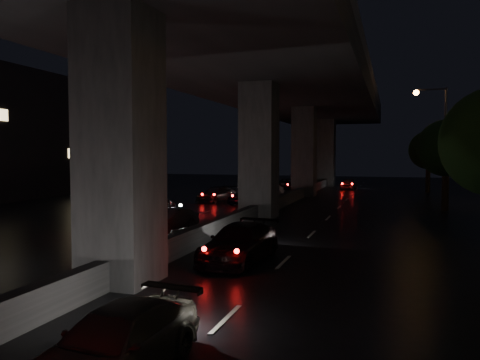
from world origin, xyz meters
The scene contains 18 objects.
ground centered at (0.00, 0.00, 0.00)m, with size 120.00×120.00×0.00m, color black.
viaduct centered at (0.00, 5.00, 8.34)m, with size 12.00×80.00×10.50m.
median_barrier centered at (0.00, 5.00, 0.42)m, with size 0.45×70.00×0.85m, color #2F2F31.
building_left centered at (-27.00, 15.00, 5.50)m, with size 12.00×24.00×11.00m, color black.
tree_c centered at (11.00, 12.00, 4.20)m, with size 3.80×3.80×6.12m.
tree_d centered at (11.00, 28.00, 4.20)m, with size 3.80×3.80×6.12m.
streetlight_far centered at (10.97, 18.00, 5.66)m, with size 2.52×0.44×9.00m.
car_2 centered at (3.13, -15.16, 0.57)m, with size 1.60×3.93×1.14m, color #403D37.
car_3 centered at (2.48, -6.34, 0.66)m, with size 1.84×4.52×1.31m, color black.
car_4 centered at (-5.68, -1.72, 0.62)m, with size 1.32×3.78×1.25m, color #27262A.
car_5 centered at (-2.84, -1.05, 0.53)m, with size 1.13×3.24×1.07m, color black.
car_6 centered at (-5.73, 3.46, 0.54)m, with size 1.29×3.20×1.09m, color black.
car_7 centered at (-5.83, 13.07, 0.60)m, with size 1.67×4.11×1.19m, color black.
car_8 centered at (-2.80, 11.88, 0.67)m, with size 1.59×3.94×1.34m, color black.
car_9 centered at (-2.69, 17.34, 0.61)m, with size 1.28×3.68×1.21m, color #5D5451.
car_10 centered at (-3.02, 26.62, 0.60)m, with size 1.98×4.28×1.19m, color black.
car_11 centered at (-5.87, 27.02, 0.55)m, with size 1.84×3.98×1.11m, color black.
car_12 centered at (3.15, 29.60, 0.61)m, with size 1.44×3.59×1.22m, color slate.
Camera 1 is at (7.59, -21.96, 3.80)m, focal length 35.00 mm.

